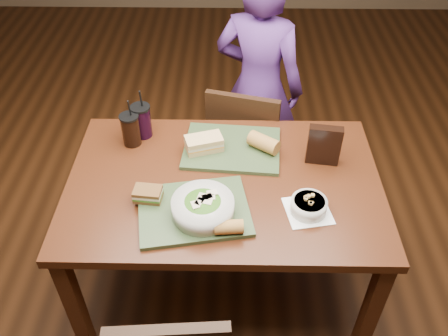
{
  "coord_description": "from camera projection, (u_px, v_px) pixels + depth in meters",
  "views": [
    {
      "loc": [
        0.02,
        -1.43,
        2.09
      ],
      "look_at": [
        0.0,
        0.0,
        0.82
      ],
      "focal_mm": 38.0,
      "sensor_mm": 36.0,
      "label": 1
    }
  ],
  "objects": [
    {
      "name": "cup_cola",
      "position": [
        131.0,
        129.0,
        2.1
      ],
      "size": [
        0.09,
        0.09,
        0.23
      ],
      "color": "black",
      "rests_on": "dining_table"
    },
    {
      "name": "tray_near",
      "position": [
        194.0,
        211.0,
        1.82
      ],
      "size": [
        0.47,
        0.39,
        0.02
      ],
      "primitive_type": "cube",
      "rotation": [
        0.0,
        0.0,
        0.18
      ],
      "color": "#314324",
      "rests_on": "dining_table"
    },
    {
      "name": "baguette_near",
      "position": [
        229.0,
        227.0,
        1.71
      ],
      "size": [
        0.11,
        0.06,
        0.05
      ],
      "primitive_type": "cylinder",
      "rotation": [
        0.0,
        1.57,
        0.08
      ],
      "color": "#AD7533",
      "rests_on": "tray_near"
    },
    {
      "name": "ground",
      "position": [
        224.0,
        286.0,
        2.46
      ],
      "size": [
        6.0,
        6.0,
        0.0
      ],
      "primitive_type": "plane",
      "color": "#381C0B",
      "rests_on": "ground"
    },
    {
      "name": "soup_bowl",
      "position": [
        309.0,
        206.0,
        1.81
      ],
      "size": [
        0.2,
        0.2,
        0.07
      ],
      "color": "white",
      "rests_on": "dining_table"
    },
    {
      "name": "baguette_far",
      "position": [
        264.0,
        143.0,
        2.06
      ],
      "size": [
        0.15,
        0.13,
        0.07
      ],
      "primitive_type": "cylinder",
      "rotation": [
        0.0,
        1.57,
        -0.62
      ],
      "color": "#AD7533",
      "rests_on": "tray_far"
    },
    {
      "name": "salad_bowl",
      "position": [
        203.0,
        207.0,
        1.77
      ],
      "size": [
        0.24,
        0.24,
        0.08
      ],
      "color": "silver",
      "rests_on": "tray_near"
    },
    {
      "name": "chair_far",
      "position": [
        241.0,
        146.0,
        2.57
      ],
      "size": [
        0.45,
        0.45,
        0.85
      ],
      "color": "black",
      "rests_on": "ground"
    },
    {
      "name": "dining_table",
      "position": [
        224.0,
        196.0,
        2.02
      ],
      "size": [
        1.3,
        0.85,
        0.75
      ],
      "color": "#421D0D",
      "rests_on": "ground"
    },
    {
      "name": "diner",
      "position": [
        259.0,
        87.0,
        2.61
      ],
      "size": [
        0.59,
        0.49,
        1.37
      ],
      "primitive_type": "imported",
      "rotation": [
        0.0,
        0.0,
        2.78
      ],
      "color": "#542A74",
      "rests_on": "ground"
    },
    {
      "name": "sandwich_near",
      "position": [
        148.0,
        194.0,
        1.84
      ],
      "size": [
        0.11,
        0.08,
        0.05
      ],
      "color": "#593819",
      "rests_on": "tray_near"
    },
    {
      "name": "sandwich_far",
      "position": [
        204.0,
        143.0,
        2.07
      ],
      "size": [
        0.18,
        0.13,
        0.06
      ],
      "color": "tan",
      "rests_on": "tray_far"
    },
    {
      "name": "tray_far",
      "position": [
        232.0,
        148.0,
        2.11
      ],
      "size": [
        0.44,
        0.35,
        0.02
      ],
      "primitive_type": "cube",
      "rotation": [
        0.0,
        0.0,
        -0.08
      ],
      "color": "#314324",
      "rests_on": "dining_table"
    },
    {
      "name": "cup_berry",
      "position": [
        142.0,
        121.0,
        2.14
      ],
      "size": [
        0.09,
        0.09,
        0.24
      ],
      "color": "black",
      "rests_on": "dining_table"
    },
    {
      "name": "chip_bag",
      "position": [
        324.0,
        145.0,
        1.99
      ],
      "size": [
        0.14,
        0.06,
        0.18
      ],
      "primitive_type": "cube",
      "rotation": [
        0.0,
        0.0,
        -0.15
      ],
      "color": "black",
      "rests_on": "dining_table"
    }
  ]
}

